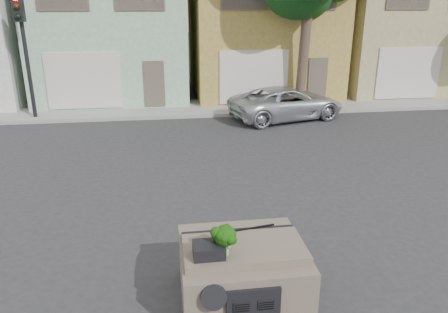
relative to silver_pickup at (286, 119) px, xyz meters
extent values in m
plane|color=#303033|center=(-3.95, -8.41, 0.00)|extent=(120.00, 120.00, 0.00)
cube|color=gray|center=(-3.95, 2.09, 0.07)|extent=(40.00, 3.00, 0.15)
cube|color=#9CC6A0|center=(-7.45, 6.09, 3.77)|extent=(7.20, 8.20, 7.55)
cube|color=#A99043|center=(0.05, 6.09, 3.77)|extent=(7.20, 8.20, 7.55)
cube|color=tan|center=(7.55, 6.09, 3.77)|extent=(7.20, 8.20, 7.55)
imported|color=silver|center=(0.00, 0.00, 0.00)|extent=(5.26, 3.42, 1.35)
cube|color=black|center=(-10.45, 1.09, 2.55)|extent=(0.40, 0.40, 5.10)
cube|color=#123C14|center=(1.05, 1.39, 4.25)|extent=(4.40, 4.00, 8.50)
cube|color=#685B4C|center=(-3.95, -11.41, 0.56)|extent=(2.00, 1.80, 1.12)
cube|color=black|center=(-4.53, -11.76, 1.22)|extent=(0.48, 0.38, 0.20)
cube|color=black|center=(-3.67, -11.03, 1.13)|extent=(0.69, 0.15, 0.02)
cube|color=#113808|center=(-4.28, -11.74, 1.36)|extent=(0.41, 0.41, 0.49)
camera|label=1|loc=(-5.09, -17.43, 4.77)|focal=35.00mm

